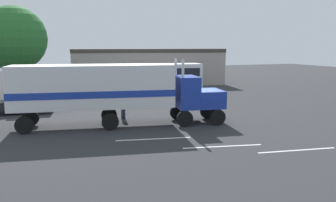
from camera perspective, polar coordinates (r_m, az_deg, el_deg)
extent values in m
plane|color=#2D2D30|center=(25.98, 6.05, -3.10)|extent=(120.00, 120.00, 0.00)
cube|color=silver|center=(20.77, -2.35, -6.14)|extent=(4.34, 1.08, 0.01)
cube|color=silver|center=(19.50, 8.79, -7.25)|extent=(4.33, 1.12, 0.01)
cube|color=silver|center=(19.77, 20.11, -7.49)|extent=(4.36, 0.91, 0.01)
cube|color=#193399|center=(25.16, 6.56, 0.43)|extent=(2.23, 2.79, 1.20)
cube|color=#193399|center=(24.65, 3.04, 1.47)|extent=(1.84, 2.72, 2.20)
cube|color=silver|center=(25.46, 8.57, 0.49)|extent=(0.47, 2.08, 1.08)
cube|color=#193399|center=(25.15, 6.56, 0.57)|extent=(2.24, 2.83, 0.36)
cylinder|color=silver|center=(25.51, 1.24, 3.10)|extent=(0.18, 0.18, 3.40)
cylinder|color=silver|center=(23.38, 2.41, 2.55)|extent=(0.18, 0.18, 3.40)
cube|color=silver|center=(23.82, -11.93, 2.36)|extent=(10.80, 4.51, 2.80)
cube|color=#193399|center=(23.87, -11.90, 1.36)|extent=(10.81, 4.55, 0.44)
cylinder|color=silver|center=(26.18, 3.20, -0.85)|extent=(1.40, 0.87, 0.64)
cylinder|color=black|center=(26.47, 6.40, -1.66)|extent=(1.14, 0.50, 1.10)
cylinder|color=black|center=(24.43, 7.97, -2.60)|extent=(1.14, 0.50, 1.10)
cylinder|color=black|center=(25.87, 1.54, -1.86)|extent=(1.14, 0.50, 1.10)
cylinder|color=black|center=(23.78, 2.73, -2.84)|extent=(1.14, 0.50, 1.10)
cylinder|color=black|center=(25.25, -9.48, -2.25)|extent=(1.14, 0.50, 1.10)
cylinder|color=black|center=(23.10, -9.29, -3.30)|extent=(1.14, 0.50, 1.10)
cylinder|color=black|center=(25.64, -21.30, -2.58)|extent=(1.14, 0.50, 1.10)
cylinder|color=black|center=(23.53, -22.20, -3.64)|extent=(1.14, 0.50, 1.10)
cylinder|color=#2D3347|center=(26.36, -7.07, -2.03)|extent=(0.18, 0.18, 0.82)
cylinder|color=#2D3347|center=(26.31, -7.38, -2.06)|extent=(0.18, 0.18, 0.82)
cylinder|color=#333338|center=(26.21, -7.26, -0.54)|extent=(0.34, 0.34, 0.58)
sphere|color=tan|center=(26.15, -7.28, 0.33)|extent=(0.23, 0.23, 0.23)
cube|color=black|center=(26.39, -7.39, -0.41)|extent=(0.27, 0.17, 0.36)
cube|color=silver|center=(38.31, -2.80, 3.81)|extent=(11.23, 3.88, 2.90)
cube|color=black|center=(38.26, -2.81, 4.67)|extent=(10.58, 3.84, 0.90)
cylinder|color=black|center=(40.60, 2.54, 2.05)|extent=(1.03, 0.40, 1.00)
cylinder|color=black|center=(38.48, 3.55, 1.65)|extent=(1.03, 0.40, 1.00)
cylinder|color=black|center=(38.98, -8.46, 1.67)|extent=(1.03, 0.40, 1.00)
cylinder|color=black|center=(36.76, -8.05, 1.23)|extent=(1.03, 0.40, 1.00)
cube|color=black|center=(30.52, -22.17, -0.62)|extent=(4.66, 2.58, 0.70)
cube|color=#1E232D|center=(30.39, -21.87, 0.55)|extent=(2.37, 2.01, 0.55)
cylinder|color=black|center=(30.15, -25.20, -1.61)|extent=(0.67, 0.33, 0.64)
cylinder|color=black|center=(31.64, -24.54, -1.09)|extent=(0.67, 0.33, 0.64)
cylinder|color=black|center=(29.57, -19.55, -1.46)|extent=(0.67, 0.33, 0.64)
cylinder|color=black|center=(31.09, -19.16, -0.94)|extent=(0.67, 0.33, 0.64)
cylinder|color=brown|center=(41.14, -23.26, 3.32)|extent=(0.44, 0.44, 3.72)
sphere|color=#28672B|center=(40.99, -23.64, 9.24)|extent=(6.84, 6.84, 6.84)
cube|color=#9E938C|center=(49.31, -3.20, 5.57)|extent=(21.11, 9.68, 4.91)
cube|color=#3F3833|center=(49.23, -3.23, 8.13)|extent=(21.23, 9.80, 0.50)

